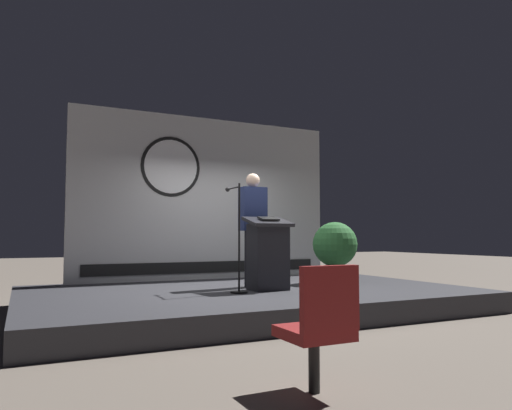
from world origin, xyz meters
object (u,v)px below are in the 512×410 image
object	(u,v)px
microphone_stand	(237,253)
audience_chair_right	(320,322)
speaker_person	(253,228)
potted_plant	(335,247)
podium	(268,254)

from	to	relation	value
microphone_stand	audience_chair_right	world-z (taller)	microphone_stand
speaker_person	audience_chair_right	xyz separation A→B (m)	(-1.38, -3.94, -0.71)
microphone_stand	speaker_person	bearing A→B (deg)	48.08
microphone_stand	audience_chair_right	distance (m)	3.50
speaker_person	potted_plant	xyz separation A→B (m)	(1.50, -0.07, -0.30)
podium	speaker_person	bearing A→B (deg)	91.96
audience_chair_right	podium	bearing A→B (deg)	68.03
speaker_person	microphone_stand	bearing A→B (deg)	-131.92
potted_plant	podium	bearing A→B (deg)	-164.57
microphone_stand	potted_plant	world-z (taller)	microphone_stand
podium	potted_plant	distance (m)	1.54
speaker_person	potted_plant	world-z (taller)	speaker_person
speaker_person	microphone_stand	distance (m)	0.85
microphone_stand	audience_chair_right	size ratio (longest dim) A/B	1.72
podium	speaker_person	distance (m)	0.61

